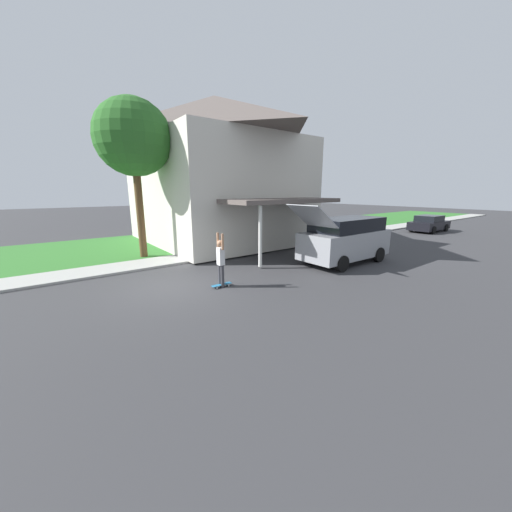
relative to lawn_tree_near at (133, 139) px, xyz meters
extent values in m
plane|color=#333335|center=(5.12, -0.47, -5.75)|extent=(120.00, 120.00, 0.00)
cube|color=#2D6B28|center=(-2.88, 5.53, -5.71)|extent=(10.00, 80.00, 0.08)
cube|color=#9E9E99|center=(1.52, 5.53, -5.70)|extent=(1.80, 80.00, 0.10)
cube|color=beige|center=(-2.24, 5.64, -2.50)|extent=(10.48, 8.60, 6.34)
pyramid|color=#5B514C|center=(-2.24, 5.64, 2.02)|extent=(11.28, 9.40, 2.70)
cube|color=#5B514C|center=(4.11, 5.64, -2.87)|extent=(2.60, 6.02, 0.20)
cylinder|color=silver|center=(5.21, 3.49, -4.32)|extent=(0.16, 0.16, 2.70)
cylinder|color=brown|center=(0.00, 0.00, -3.30)|extent=(0.36, 0.36, 4.74)
sphere|color=#286023|center=(0.00, 0.00, 0.05)|extent=(3.54, 3.54, 3.54)
cylinder|color=brown|center=(0.36, 6.08, -4.00)|extent=(0.36, 0.36, 3.34)
sphere|color=#286023|center=(0.36, 6.08, -1.00)|extent=(4.81, 4.81, 4.81)
cube|color=gray|center=(6.77, 7.36, -4.84)|extent=(1.96, 4.63, 1.21)
cube|color=black|center=(6.77, 7.48, -3.93)|extent=(1.81, 3.61, 0.62)
cylinder|color=black|center=(5.83, 8.79, -5.39)|extent=(0.24, 0.71, 0.71)
cylinder|color=black|center=(7.71, 8.79, -5.39)|extent=(0.24, 0.71, 0.71)
cylinder|color=black|center=(5.83, 5.93, -5.39)|extent=(0.24, 0.71, 0.71)
cylinder|color=black|center=(7.71, 5.93, -5.39)|extent=(0.24, 0.71, 0.71)
cube|color=gray|center=(6.77, 5.00, -3.41)|extent=(1.73, 1.37, 0.98)
cube|color=black|center=(4.56, 22.01, -5.22)|extent=(1.78, 4.10, 0.66)
cube|color=black|center=(4.56, 21.90, -4.64)|extent=(1.57, 2.13, 0.50)
cylinder|color=black|center=(3.70, 23.24, -5.44)|extent=(0.20, 0.61, 0.61)
cylinder|color=black|center=(5.42, 23.24, -5.44)|extent=(0.20, 0.61, 0.61)
cylinder|color=black|center=(3.70, 20.78, -5.44)|extent=(0.20, 0.61, 0.61)
cylinder|color=black|center=(5.42, 20.78, -5.44)|extent=(0.20, 0.61, 0.61)
cylinder|color=#38383D|center=(6.23, 0.86, -5.34)|extent=(0.13, 0.13, 0.81)
cylinder|color=#38383D|center=(6.40, 0.86, -5.34)|extent=(0.13, 0.13, 0.81)
cube|color=silver|center=(6.31, 0.86, -4.62)|extent=(0.25, 0.20, 0.62)
sphere|color=#9E7051|center=(6.31, 0.86, -4.16)|extent=(0.22, 0.22, 0.22)
cylinder|color=#9E7051|center=(6.15, 0.86, -4.09)|extent=(0.09, 0.09, 0.55)
cylinder|color=#9E7051|center=(6.47, 0.86, -4.09)|extent=(0.09, 0.09, 0.55)
cube|color=#236B99|center=(6.33, 0.86, -5.66)|extent=(0.19, 0.77, 0.02)
cylinder|color=silver|center=(6.25, 1.10, -5.72)|extent=(0.03, 0.06, 0.06)
cylinder|color=silver|center=(6.42, 1.10, -5.72)|extent=(0.03, 0.06, 0.06)
cylinder|color=silver|center=(6.25, 0.62, -5.72)|extent=(0.03, 0.06, 0.06)
cylinder|color=silver|center=(6.42, 0.62, -5.72)|extent=(0.03, 0.06, 0.06)
camera|label=1|loc=(14.81, -4.03, -2.38)|focal=20.00mm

